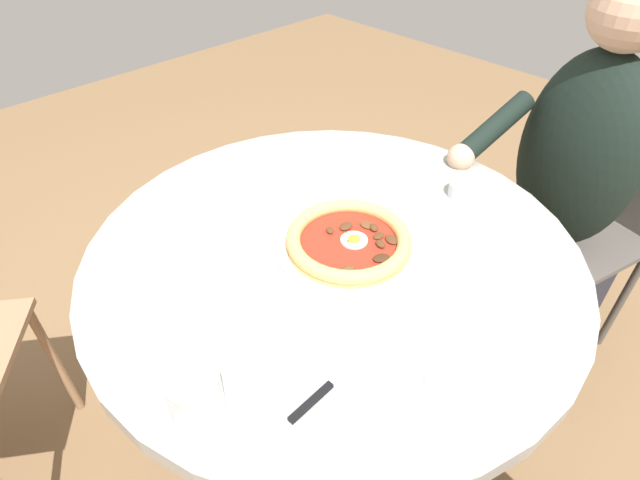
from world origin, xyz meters
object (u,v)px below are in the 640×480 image
(dining_table, at_px, (332,292))
(diner_person, at_px, (555,215))
(pizza_on_plate, at_px, (349,242))
(water_glass, at_px, (196,398))
(cafe_chair_diner, at_px, (590,199))
(fork_utensil, at_px, (473,369))
(steak_knife, at_px, (326,389))
(ramekin_capers, at_px, (465,189))

(dining_table, relative_size, diner_person, 0.86)
(pizza_on_plate, bearing_deg, water_glass, 13.15)
(pizza_on_plate, distance_m, diner_person, 0.76)
(pizza_on_plate, height_order, cafe_chair_diner, cafe_chair_diner)
(pizza_on_plate, xyz_separation_m, cafe_chair_diner, (-0.86, 0.21, -0.21))
(fork_utensil, bearing_deg, water_glass, -34.27)
(water_glass, relative_size, cafe_chair_diner, 0.10)
(dining_table, height_order, diner_person, diner_person)
(dining_table, height_order, fork_utensil, fork_utensil)
(water_glass, bearing_deg, diner_person, 176.73)
(steak_knife, distance_m, diner_person, 1.00)
(cafe_chair_diner, bearing_deg, ramekin_capers, -15.53)
(steak_knife, bearing_deg, ramekin_capers, -166.48)
(dining_table, relative_size, water_glass, 11.54)
(cafe_chair_diner, bearing_deg, water_glass, -4.66)
(fork_utensil, bearing_deg, ramekin_capers, -145.11)
(water_glass, relative_size, diner_person, 0.07)
(pizza_on_plate, xyz_separation_m, water_glass, (0.43, 0.10, 0.02))
(diner_person, bearing_deg, steak_knife, 2.26)
(water_glass, bearing_deg, dining_table, -162.97)
(water_glass, bearing_deg, steak_knife, 147.09)
(dining_table, relative_size, steak_knife, 4.68)
(ramekin_capers, bearing_deg, fork_utensil, 34.89)
(dining_table, bearing_deg, fork_utensil, 81.52)
(steak_knife, bearing_deg, diner_person, -177.74)
(pizza_on_plate, bearing_deg, steak_knife, 37.13)
(ramekin_capers, bearing_deg, steak_knife, 13.52)
(steak_knife, relative_size, ramekin_capers, 2.97)
(water_glass, distance_m, fork_utensil, 0.43)
(dining_table, height_order, water_glass, water_glass)
(steak_knife, relative_size, diner_person, 0.18)
(pizza_on_plate, distance_m, fork_utensil, 0.35)
(dining_table, xyz_separation_m, pizza_on_plate, (-0.02, 0.03, 0.15))
(water_glass, height_order, cafe_chair_diner, cafe_chair_diner)
(pizza_on_plate, xyz_separation_m, diner_person, (-0.71, 0.17, -0.22))
(water_glass, distance_m, cafe_chair_diner, 1.31)
(water_glass, distance_m, ramekin_capers, 0.76)
(diner_person, bearing_deg, water_glass, -3.27)
(dining_table, relative_size, pizza_on_plate, 3.41)
(pizza_on_plate, bearing_deg, cafe_chair_diner, 166.48)
(water_glass, xyz_separation_m, fork_utensil, (-0.36, 0.24, -0.04))
(dining_table, distance_m, diner_person, 0.76)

